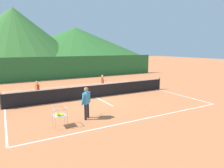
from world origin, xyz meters
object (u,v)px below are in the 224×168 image
object	(u,v)px
tennis_ball_6	(136,97)
tennis_ball_3	(101,113)
tennis_ball_2	(187,109)
tennis_ball_5	(166,96)
tennis_net	(96,91)
student_0	(37,88)
tennis_ball_1	(145,105)
tennis_ball_4	(106,100)
instructor	(86,100)
student_1	(103,81)
ball_cart	(59,115)
tennis_ball_0	(130,101)

from	to	relation	value
tennis_ball_6	tennis_ball_3	bearing A→B (deg)	-151.99
tennis_ball_2	tennis_ball_5	world-z (taller)	same
tennis_net	tennis_ball_5	size ratio (longest dim) A/B	183.43
student_0	tennis_ball_1	xyz separation A→B (m)	(5.74, -5.08, -0.75)
tennis_ball_1	tennis_ball_3	xyz separation A→B (m)	(-3.15, -0.07, 0.00)
tennis_ball_2	tennis_ball_3	xyz separation A→B (m)	(-4.88, 1.78, 0.00)
tennis_ball_3	tennis_ball_4	xyz separation A→B (m)	(1.49, 2.34, 0.00)
student_0	tennis_ball_4	size ratio (longest dim) A/B	19.23
tennis_ball_1	tennis_ball_3	bearing A→B (deg)	-178.81
instructor	tennis_ball_4	xyz separation A→B (m)	(2.52, 2.74, -0.97)
tennis_ball_5	tennis_ball_4	bearing A→B (deg)	167.80
student_0	student_1	world-z (taller)	student_1
student_1	tennis_ball_4	xyz separation A→B (m)	(-1.34, -3.22, -0.78)
student_0	tennis_ball_5	distance (m)	9.57
ball_cart	tennis_ball_1	xyz separation A→B (m)	(5.67, 0.83, -0.55)
ball_cart	tennis_ball_3	world-z (taller)	ball_cart
tennis_net	student_0	world-z (taller)	student_0
ball_cart	tennis_net	bearing A→B (deg)	48.56
instructor	student_1	xyz separation A→B (m)	(3.86, 5.95, -0.19)
tennis_ball_6	ball_cart	bearing A→B (deg)	-156.10
student_1	tennis_ball_0	distance (m)	4.22
tennis_ball_0	tennis_ball_4	distance (m)	1.70
ball_cart	tennis_ball_6	bearing A→B (deg)	23.90
tennis_ball_3	tennis_ball_4	distance (m)	2.77
tennis_net	tennis_ball_5	world-z (taller)	tennis_net
tennis_ball_3	tennis_ball_2	bearing A→B (deg)	-20.03
ball_cart	tennis_ball_2	bearing A→B (deg)	-7.77
tennis_net	ball_cart	size ratio (longest dim) A/B	13.87
ball_cart	tennis_ball_0	world-z (taller)	ball_cart
tennis_net	tennis_ball_5	distance (m)	5.37
student_1	ball_cart	distance (m)	8.29
ball_cart	tennis_ball_4	size ratio (longest dim) A/B	13.22
tennis_ball_0	ball_cart	bearing A→B (deg)	-158.17
student_1	tennis_ball_4	distance (m)	3.57
tennis_ball_5	tennis_net	bearing A→B (deg)	155.69
instructor	tennis_ball_4	distance (m)	3.84
tennis_ball_5	student_1	bearing A→B (deg)	128.25
student_1	tennis_ball_5	bearing A→B (deg)	-51.75
tennis_ball_0	tennis_ball_4	xyz separation A→B (m)	(-1.42, 0.93, 0.00)
instructor	tennis_ball_0	size ratio (longest dim) A/B	24.58
tennis_net	tennis_ball_2	xyz separation A→B (m)	(3.60, -5.31, -0.47)
tennis_ball_4	tennis_ball_6	size ratio (longest dim) A/B	1.00
instructor	student_0	world-z (taller)	instructor
ball_cart	tennis_ball_1	bearing A→B (deg)	8.37
instructor	tennis_ball_0	bearing A→B (deg)	24.60
ball_cart	tennis_ball_5	bearing A→B (deg)	13.60
tennis_ball_1	tennis_ball_6	xyz separation A→B (m)	(0.77, 2.02, 0.00)
ball_cart	student_1	bearing A→B (deg)	49.77
tennis_net	tennis_ball_0	xyz separation A→B (m)	(1.63, -2.13, -0.47)
instructor	tennis_ball_5	size ratio (longest dim) A/B	24.58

